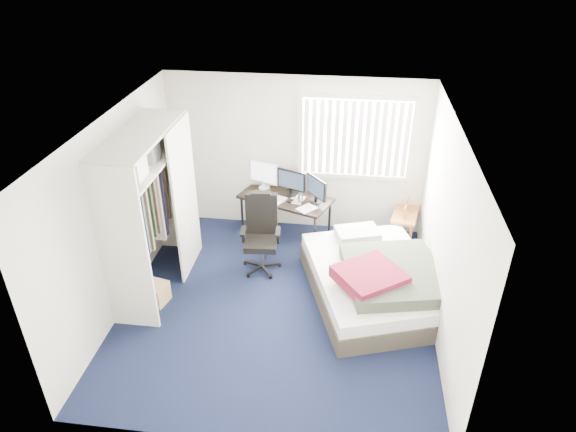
{
  "coord_description": "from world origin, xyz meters",
  "views": [
    {
      "loc": [
        0.83,
        -5.23,
        4.45
      ],
      "look_at": [
        0.09,
        0.4,
        1.14
      ],
      "focal_mm": 32.0,
      "sensor_mm": 36.0,
      "label": 1
    }
  ],
  "objects_px": {
    "desk": "(286,194)",
    "office_chair": "(261,240)",
    "bed": "(375,280)",
    "nightstand": "(405,216)"
  },
  "relations": [
    {
      "from": "desk",
      "to": "nightstand",
      "type": "xyz_separation_m",
      "value": [
        1.86,
        0.1,
        -0.3
      ]
    },
    {
      "from": "desk",
      "to": "nightstand",
      "type": "relative_size",
      "value": 1.98
    },
    {
      "from": "desk",
      "to": "nightstand",
      "type": "height_order",
      "value": "desk"
    },
    {
      "from": "desk",
      "to": "office_chair",
      "type": "height_order",
      "value": "office_chair"
    },
    {
      "from": "office_chair",
      "to": "desk",
      "type": "bearing_deg",
      "value": 75.02
    },
    {
      "from": "desk",
      "to": "bed",
      "type": "relative_size",
      "value": 0.63
    },
    {
      "from": "nightstand",
      "to": "bed",
      "type": "xyz_separation_m",
      "value": [
        -0.48,
        -1.52,
        -0.15
      ]
    },
    {
      "from": "office_chair",
      "to": "bed",
      "type": "xyz_separation_m",
      "value": [
        1.62,
        -0.52,
        -0.16
      ]
    },
    {
      "from": "nightstand",
      "to": "desk",
      "type": "bearing_deg",
      "value": -177.06
    },
    {
      "from": "desk",
      "to": "bed",
      "type": "bearing_deg",
      "value": -45.88
    }
  ]
}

